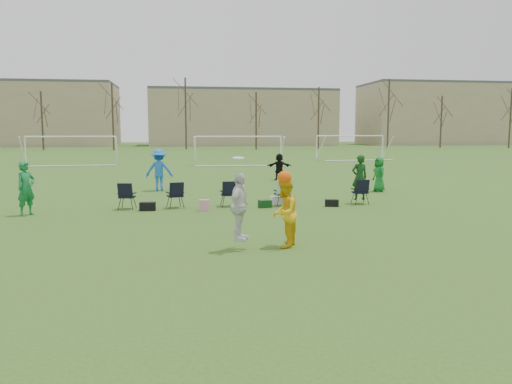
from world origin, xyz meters
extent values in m
plane|color=#32591B|center=(0.00, 0.00, 0.00)|extent=(260.00, 260.00, 0.00)
imported|color=#147138|center=(-5.95, 7.25, 0.91)|extent=(0.75, 0.80, 1.83)
imported|color=blue|center=(-1.86, 13.83, 0.99)|extent=(1.33, 0.84, 1.98)
imported|color=#136B24|center=(8.35, 11.91, 0.81)|extent=(0.62, 0.86, 1.63)
imported|color=black|center=(4.83, 18.21, 0.77)|extent=(1.48, 0.63, 1.55)
imported|color=silver|center=(0.53, 1.28, 1.04)|extent=(0.78, 1.01, 1.60)
imported|color=yellow|center=(1.64, 1.43, 0.83)|extent=(0.92, 1.00, 1.67)
sphere|color=#ED520C|center=(1.64, 1.43, 1.70)|extent=(0.33, 0.33, 0.33)
cylinder|color=white|center=(0.51, 1.25, 2.19)|extent=(0.27, 0.27, 0.05)
imported|color=#0F3912|center=(6.06, 8.31, 1.03)|extent=(0.66, 0.46, 1.75)
cube|color=black|center=(-2.02, 7.70, 0.15)|extent=(0.57, 0.33, 0.30)
cube|color=pink|center=(-0.04, 7.32, 0.20)|extent=(0.35, 0.22, 0.40)
cube|color=#0F3713|center=(2.23, 7.76, 0.14)|extent=(0.51, 0.38, 0.28)
cube|color=silver|center=(2.80, 8.49, 0.16)|extent=(0.44, 0.33, 0.32)
cylinder|color=white|center=(3.17, 8.51, 0.15)|extent=(0.26, 0.26, 0.30)
cube|color=black|center=(4.77, 7.69, 0.13)|extent=(0.54, 0.36, 0.26)
cube|color=black|center=(-2.78, 8.19, 0.48)|extent=(0.68, 0.68, 0.96)
cube|color=black|center=(-1.05, 8.20, 0.48)|extent=(0.73, 0.73, 0.96)
cube|color=black|center=(0.93, 8.31, 0.48)|extent=(0.63, 0.63, 0.96)
cube|color=black|center=(2.97, 8.22, 0.48)|extent=(0.65, 0.65, 0.96)
cube|color=black|center=(6.06, 8.21, 0.48)|extent=(0.60, 0.60, 0.96)
cylinder|color=white|center=(-13.64, 33.68, 1.20)|extent=(0.12, 0.12, 2.40)
cylinder|color=white|center=(-6.36, 34.32, 1.20)|extent=(0.12, 0.12, 2.40)
cylinder|color=white|center=(-10.00, 34.00, 2.40)|extent=(7.28, 0.76, 0.12)
cylinder|color=white|center=(0.36, 32.25, 1.20)|extent=(0.12, 0.12, 2.40)
cylinder|color=white|center=(7.64, 31.75, 1.20)|extent=(0.12, 0.12, 2.40)
cylinder|color=white|center=(4.00, 32.00, 2.40)|extent=(7.29, 0.63, 0.12)
cylinder|color=white|center=(12.39, 37.49, 1.20)|extent=(0.12, 0.12, 2.40)
cylinder|color=white|center=(19.61, 38.51, 1.20)|extent=(0.12, 0.12, 2.40)
cylinder|color=white|center=(16.00, 38.00, 2.40)|extent=(7.25, 1.13, 0.12)
cylinder|color=#382B21|center=(-22.00, 71.50, 4.50)|extent=(0.28, 0.28, 9.00)
cylinder|color=#382B21|center=(-11.00, 68.50, 5.10)|extent=(0.28, 0.28, 10.20)
cylinder|color=#382B21|center=(0.00, 71.50, 5.70)|extent=(0.28, 0.28, 11.40)
cylinder|color=#382B21|center=(11.00, 68.50, 4.50)|extent=(0.28, 0.28, 9.00)
cylinder|color=#382B21|center=(22.00, 71.50, 5.10)|extent=(0.28, 0.28, 10.20)
cylinder|color=#382B21|center=(33.00, 68.50, 5.70)|extent=(0.28, 0.28, 11.40)
cylinder|color=#382B21|center=(44.00, 71.50, 4.50)|extent=(0.28, 0.28, 9.00)
cylinder|color=#382B21|center=(55.00, 68.50, 5.10)|extent=(0.28, 0.28, 10.20)
cube|color=tan|center=(-35.00, 96.00, 6.00)|extent=(42.00, 16.00, 12.00)
cube|color=tan|center=(12.00, 96.00, 5.50)|extent=(38.00, 16.00, 11.00)
cube|color=tan|center=(55.00, 96.00, 6.50)|extent=(30.00, 16.00, 13.00)
camera|label=1|loc=(-0.79, -10.23, 2.79)|focal=35.00mm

